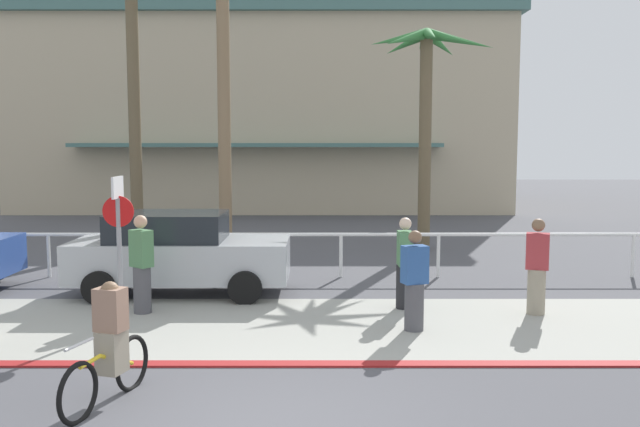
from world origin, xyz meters
The scene contains 14 objects.
ground_plane centered at (0.00, 10.00, 0.00)m, with size 80.00×80.00×0.00m, color #4C4C51.
sidewalk_strip centered at (0.00, 4.20, 0.01)m, with size 44.00×4.00×0.02m, color #9E9E93.
curb_paint centered at (0.00, 2.20, 0.01)m, with size 44.00×0.24×0.03m, color maroon.
building_backdrop centered at (-2.02, 27.52, 4.55)m, with size 22.68×12.45×9.06m.
rail_fence centered at (0.00, 8.50, 0.84)m, with size 20.39×0.08×1.04m.
stop_sign_bike_lane centered at (-2.71, 4.13, 1.68)m, with size 0.52×0.56×2.56m.
palm_tree_2 centered at (-4.84, 13.20, 5.86)m, with size 2.64×3.13×8.20m.
palm_tree_4 centered at (3.67, 12.60, 4.89)m, with size 3.53×3.00×6.34m.
car_silver_1 centered at (-2.27, 6.72, 0.87)m, with size 4.40×2.02×1.69m.
cyclist_yellow_0 centered at (-1.88, 0.83, 0.69)m, with size 0.58×1.76×1.50m.
pedestrian_0 centered at (-2.60, 5.09, 0.85)m, with size 0.47×0.46×1.81m.
pedestrian_1 centered at (2.23, 5.44, 0.80)m, with size 0.33×0.41×1.73m.
pedestrian_2 centered at (4.56, 5.01, 0.82)m, with size 0.46×0.40×1.76m.
pedestrian_3 centered at (2.20, 3.93, 0.78)m, with size 0.46×0.41×1.69m.
Camera 1 is at (0.64, -7.17, 3.13)m, focal length 38.47 mm.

